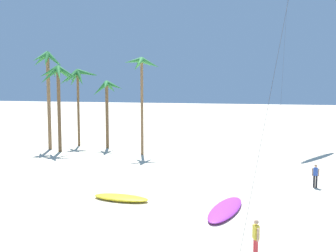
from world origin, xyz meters
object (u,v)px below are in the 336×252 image
grounded_kite_1 (225,209)px  person_foreground_walker (256,238)px  palm_tree_1 (48,71)px  grounded_kite_0 (121,198)px  palm_tree_0 (78,80)px  person_near_right (315,175)px  palm_tree_2 (58,81)px  palm_tree_4 (142,72)px  palm_tree_3 (107,94)px

grounded_kite_1 → person_foreground_walker: 6.62m
palm_tree_1 → person_foreground_walker: size_ratio=6.30×
palm_tree_1 → grounded_kite_0: (15.28, -16.89, -8.55)m
palm_tree_0 → grounded_kite_1: (20.02, -20.89, -7.61)m
palm_tree_1 → palm_tree_0: bearing=60.0°
palm_tree_1 → person_near_right: (27.41, -10.33, -7.79)m
palm_tree_1 → grounded_kite_0: palm_tree_1 is taller
grounded_kite_0 → grounded_kite_1: bearing=-5.2°
palm_tree_2 → palm_tree_4: size_ratio=0.92×
palm_tree_2 → person_near_right: 27.88m
palm_tree_0 → palm_tree_2: size_ratio=0.98×
person_foreground_walker → person_near_right: (3.37, 13.41, -0.03)m
palm_tree_0 → grounded_kite_0: size_ratio=2.39×
palm_tree_3 → grounded_kite_1: size_ratio=1.41×
palm_tree_3 → grounded_kite_1: palm_tree_3 is taller
palm_tree_3 → palm_tree_4: palm_tree_4 is taller
palm_tree_0 → palm_tree_2: (-0.01, -4.55, -0.12)m
palm_tree_3 → person_foreground_walker: palm_tree_3 is taller
person_near_right → grounded_kite_1: bearing=-127.1°
palm_tree_3 → grounded_kite_1: 26.44m
palm_tree_1 → grounded_kite_0: bearing=-47.9°
palm_tree_2 → palm_tree_0: bearing=89.8°
palm_tree_1 → palm_tree_3: 6.89m
person_near_right → palm_tree_3: bearing=149.0°
grounded_kite_0 → person_near_right: 13.81m
palm_tree_2 → grounded_kite_0: bearing=-49.7°
palm_tree_2 → grounded_kite_1: bearing=-39.2°
palm_tree_0 → person_near_right: palm_tree_0 is taller
palm_tree_3 → grounded_kite_1: (16.09, -20.08, -6.09)m
palm_tree_1 → person_foreground_walker: palm_tree_1 is taller
palm_tree_1 → grounded_kite_1: bearing=-38.5°
palm_tree_0 → person_near_right: (25.45, -13.72, -6.84)m
palm_tree_1 → grounded_kite_1: palm_tree_1 is taller
palm_tree_3 → person_near_right: bearing=-31.0°
palm_tree_0 → person_foreground_walker: size_ratio=5.25×
grounded_kite_0 → person_foreground_walker: person_foreground_walker is taller
person_foreground_walker → grounded_kite_0: bearing=142.0°
person_near_right → grounded_kite_0: bearing=-151.6°
palm_tree_2 → palm_tree_3: (3.94, 3.74, -1.40)m
palm_tree_4 → person_near_right: bearing=-31.0°
palm_tree_4 → grounded_kite_0: bearing=-75.8°
person_foreground_walker → person_near_right: bearing=75.9°
palm_tree_3 → person_near_right: palm_tree_3 is taller
grounded_kite_0 → palm_tree_1: bearing=132.1°
palm_tree_1 → palm_tree_3: size_ratio=1.41×
palm_tree_2 → person_near_right: palm_tree_2 is taller
palm_tree_0 → palm_tree_4: (9.19, -3.97, 0.76)m
palm_tree_2 → grounded_kite_1: 26.91m
palm_tree_1 → palm_tree_4: size_ratio=1.08×
palm_tree_3 → grounded_kite_0: (9.39, -19.47, -6.08)m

